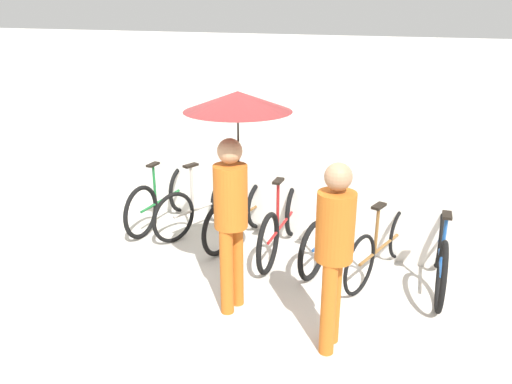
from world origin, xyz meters
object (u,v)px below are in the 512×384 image
parked_bicycle_5 (383,245)px  pedestrian_center (334,245)px  parked_bicycle_1 (203,205)px  parked_bicycle_6 (440,253)px  parked_bicycle_0 (163,198)px  parked_bicycle_2 (241,214)px  pedestrian_leading (235,144)px  parked_bicycle_4 (332,233)px  parked_bicycle_3 (282,223)px

parked_bicycle_5 → pedestrian_center: (-0.06, -1.53, 0.64)m
parked_bicycle_1 → parked_bicycle_6: (3.06, -0.02, 0.02)m
parked_bicycle_0 → parked_bicycle_2: 1.23m
parked_bicycle_0 → pedestrian_leading: pedestrian_leading is taller
parked_bicycle_2 → parked_bicycle_1: bearing=90.0°
parked_bicycle_4 → parked_bicycle_5: 0.61m
parked_bicycle_1 → pedestrian_leading: pedestrian_leading is taller
parked_bicycle_5 → pedestrian_leading: (-1.12, -1.32, 1.32)m
parked_bicycle_4 → parked_bicycle_5: bearing=-90.0°
parked_bicycle_0 → parked_bicycle_3: parked_bicycle_3 is taller
parked_bicycle_4 → pedestrian_center: pedestrian_center is taller
parked_bicycle_0 → parked_bicycle_6: size_ratio=1.03×
parked_bicycle_6 → parked_bicycle_3: bearing=82.0°
parked_bicycle_4 → parked_bicycle_5: size_ratio=0.99×
parked_bicycle_0 → pedestrian_center: 3.43m
parked_bicycle_0 → parked_bicycle_6: (3.67, 0.04, 0.01)m
parked_bicycle_6 → pedestrian_leading: size_ratio=0.79×
parked_bicycle_5 → parked_bicycle_1: bearing=98.9°
parked_bicycle_1 → parked_bicycle_3: size_ratio=0.90×
parked_bicycle_1 → parked_bicycle_6: size_ratio=0.96×
parked_bicycle_2 → parked_bicycle_5: bearing=-87.7°
parked_bicycle_0 → parked_bicycle_5: bearing=-94.4°
parked_bicycle_1 → parked_bicycle_6: 3.06m
pedestrian_center → parked_bicycle_1: bearing=140.5°
parked_bicycle_4 → pedestrian_leading: 1.95m
parked_bicycle_1 → parked_bicycle_4: size_ratio=0.96×
parked_bicycle_6 → parked_bicycle_1: bearing=79.5°
parked_bicycle_3 → parked_bicycle_5: (1.23, 0.03, -0.02)m
parked_bicycle_4 → pedestrian_center: size_ratio=0.99×
parked_bicycle_2 → parked_bicycle_4: parked_bicycle_2 is taller
pedestrian_leading → parked_bicycle_6: bearing=41.2°
pedestrian_center → parked_bicycle_0: bearing=147.2°
parked_bicycle_1 → pedestrian_leading: (1.33, -1.37, 1.31)m
parked_bicycle_2 → pedestrian_leading: bearing=-148.7°
parked_bicycle_4 → parked_bicycle_3: bearing=99.7°
parked_bicycle_6 → parked_bicycle_2: bearing=80.1°
parked_bicycle_3 → parked_bicycle_6: size_ratio=1.07×
parked_bicycle_4 → parked_bicycle_5: parked_bicycle_4 is taller
parked_bicycle_2 → pedestrian_leading: (0.72, -1.34, 1.31)m
parked_bicycle_1 → parked_bicycle_3: parked_bicycle_1 is taller
parked_bicycle_0 → pedestrian_center: bearing=-121.4°
parked_bicycle_0 → parked_bicycle_1: bearing=-88.6°
parked_bicycle_0 → parked_bicycle_5: parked_bicycle_5 is taller
parked_bicycle_6 → pedestrian_leading: pedestrian_leading is taller
parked_bicycle_3 → pedestrian_center: pedestrian_center is taller
parked_bicycle_3 → parked_bicycle_2: bearing=76.1°
parked_bicycle_0 → pedestrian_leading: size_ratio=0.81×
parked_bicycle_3 → pedestrian_leading: pedestrian_leading is taller
parked_bicycle_0 → parked_bicycle_3: 1.84m
pedestrian_center → parked_bicycle_5: bearing=81.9°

